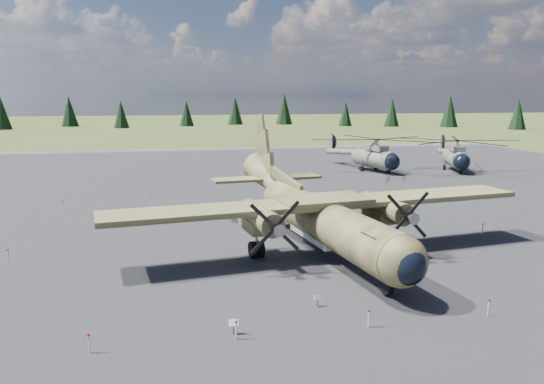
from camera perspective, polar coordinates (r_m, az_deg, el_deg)
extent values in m
plane|color=#4F5A28|center=(36.67, -0.55, -5.94)|extent=(500.00, 500.00, 0.00)
cube|color=#535458|center=(46.21, -2.95, -2.52)|extent=(120.00, 120.00, 0.04)
cylinder|color=#3C4123|center=(34.48, 5.79, -3.18)|extent=(4.98, 17.78, 2.73)
sphere|color=#3C4123|center=(27.07, 13.69, -7.24)|extent=(3.00, 3.00, 2.68)
sphere|color=black|center=(26.65, 14.31, -7.65)|extent=(2.21, 2.21, 1.97)
cube|color=black|center=(28.13, 12.03, -4.94)|extent=(2.14, 1.80, 0.54)
cone|color=#3C4123|center=(44.79, -0.38, 1.35)|extent=(3.52, 7.00, 4.11)
cube|color=#A0A3A6|center=(35.62, 5.10, -4.60)|extent=(2.59, 6.05, 0.49)
cube|color=#35391E|center=(34.67, 5.49, -1.21)|extent=(28.51, 6.94, 0.34)
cube|color=#3C4123|center=(34.63, 5.49, -0.86)|extent=(6.26, 4.24, 0.34)
cylinder|color=#3C4123|center=(32.96, -1.29, -2.72)|extent=(2.11, 5.22, 1.46)
cube|color=#3C4123|center=(33.83, -1.69, -3.49)|extent=(1.88, 3.48, 0.78)
cone|color=gray|center=(30.04, 0.57, -4.02)|extent=(0.85, 0.97, 0.74)
cylinder|color=black|center=(34.27, -1.68, -6.18)|extent=(0.99, 1.18, 1.07)
cylinder|color=#3C4123|center=(36.55, 11.94, -1.64)|extent=(2.11, 5.22, 1.46)
cube|color=#3C4123|center=(37.34, 11.29, -2.36)|extent=(1.88, 3.48, 0.78)
cone|color=gray|center=(33.94, 14.70, -2.68)|extent=(0.85, 0.97, 0.74)
cylinder|color=black|center=(37.74, 11.20, -4.82)|extent=(0.99, 1.18, 1.07)
cube|color=#3C4123|center=(41.25, 1.27, 1.39)|extent=(1.22, 7.35, 1.64)
cube|color=#35391E|center=(45.24, -0.58, 1.50)|extent=(9.57, 3.34, 0.21)
cylinder|color=gray|center=(28.31, 12.31, -8.52)|extent=(0.15, 0.15, 0.88)
cylinder|color=black|center=(28.55, 12.25, -9.87)|extent=(0.46, 0.95, 0.91)
cylinder|color=slate|center=(73.57, 10.98, 3.52)|extent=(4.30, 7.24, 2.38)
sphere|color=black|center=(71.01, 12.75, 3.17)|extent=(2.74, 2.74, 2.19)
sphere|color=slate|center=(76.21, 9.33, 3.80)|extent=(2.74, 2.74, 2.19)
cube|color=slate|center=(73.12, 11.21, 4.67)|extent=(2.45, 3.38, 0.71)
cylinder|color=gray|center=(73.06, 11.23, 5.22)|extent=(0.43, 0.43, 0.95)
cylinder|color=slate|center=(78.98, 7.74, 4.31)|extent=(3.17, 7.99, 1.36)
cube|color=slate|center=(81.74, 6.26, 5.38)|extent=(0.59, 1.33, 2.28)
cylinder|color=black|center=(81.93, 6.45, 5.39)|extent=(0.79, 2.38, 2.47)
cylinder|color=black|center=(71.61, 12.40, 2.17)|extent=(0.45, 0.70, 0.65)
cylinder|color=black|center=(73.81, 9.61, 2.50)|extent=(0.50, 0.81, 0.76)
cylinder|color=gray|center=(73.75, 9.62, 2.89)|extent=(0.17, 0.17, 1.38)
cylinder|color=black|center=(75.43, 11.14, 2.62)|extent=(0.50, 0.81, 0.76)
cylinder|color=gray|center=(75.37, 11.15, 3.00)|extent=(0.17, 0.17, 1.38)
cylinder|color=slate|center=(77.01, 19.16, 3.38)|extent=(4.18, 6.96, 2.28)
sphere|color=black|center=(73.84, 19.73, 3.03)|extent=(2.64, 2.64, 2.10)
sphere|color=slate|center=(80.20, 18.64, 3.67)|extent=(2.64, 2.64, 2.10)
cube|color=slate|center=(76.51, 19.29, 4.43)|extent=(2.37, 3.26, 0.69)
cylinder|color=gray|center=(76.45, 19.32, 4.94)|extent=(0.41, 0.41, 0.91)
cylinder|color=slate|center=(83.49, 18.15, 4.16)|extent=(3.10, 7.66, 1.31)
cube|color=slate|center=(86.73, 17.73, 5.15)|extent=(0.58, 1.28, 2.19)
cylinder|color=black|center=(86.79, 17.93, 5.15)|extent=(0.78, 2.28, 2.38)
cylinder|color=black|center=(74.53, 19.57, 2.11)|extent=(0.43, 0.67, 0.62)
cylinder|color=black|center=(77.96, 18.04, 2.54)|extent=(0.48, 0.78, 0.73)
cylinder|color=gray|center=(77.90, 18.06, 2.89)|extent=(0.16, 0.16, 1.32)
cylinder|color=black|center=(78.52, 19.81, 2.49)|extent=(0.48, 0.78, 0.73)
cylinder|color=gray|center=(78.46, 19.83, 2.84)|extent=(0.16, 0.16, 1.32)
cube|color=gray|center=(23.98, -4.15, -14.36)|extent=(0.09, 0.09, 0.54)
cube|color=silver|center=(23.83, -4.15, -13.84)|extent=(0.47, 0.27, 0.31)
cube|color=gray|center=(26.84, 4.88, -11.62)|extent=(0.10, 0.10, 0.53)
cube|color=silver|center=(26.70, 4.92, -11.15)|extent=(0.46, 0.30, 0.30)
cylinder|color=silver|center=(23.46, -19.07, -15.18)|extent=(0.07, 0.07, 0.80)
cylinder|color=red|center=(23.30, -19.13, -14.29)|extent=(0.12, 0.12, 0.10)
cylinder|color=silver|center=(23.41, -3.85, -14.66)|extent=(0.07, 0.07, 0.80)
cylinder|color=red|center=(23.25, -3.87, -13.76)|extent=(0.12, 0.12, 0.10)
cylinder|color=silver|center=(24.86, 10.36, -13.27)|extent=(0.07, 0.07, 0.80)
cylinder|color=red|center=(24.70, 10.39, -12.42)|extent=(0.12, 0.12, 0.10)
cylinder|color=silver|center=(27.56, 22.25, -11.48)|extent=(0.07, 0.07, 0.80)
cylinder|color=red|center=(27.42, 22.31, -10.70)|extent=(0.12, 0.12, 0.10)
cylinder|color=silver|center=(52.31, -21.62, -1.28)|extent=(0.07, 0.07, 0.80)
cylinder|color=red|center=(52.23, -21.64, -0.85)|extent=(0.12, 0.12, 0.10)
cylinder|color=silver|center=(51.51, -12.82, -0.97)|extent=(0.07, 0.07, 0.80)
cylinder|color=red|center=(51.43, -12.84, -0.53)|extent=(0.12, 0.12, 0.10)
cylinder|color=silver|center=(51.94, -3.97, -0.64)|extent=(0.07, 0.07, 0.80)
cylinder|color=red|center=(51.87, -3.98, -0.21)|extent=(0.12, 0.12, 0.10)
cylinder|color=silver|center=(53.58, 4.53, -0.31)|extent=(0.07, 0.07, 0.80)
cylinder|color=red|center=(53.51, 4.54, 0.11)|extent=(0.12, 0.12, 0.10)
cylinder|color=silver|center=(56.32, 12.37, 0.01)|extent=(0.07, 0.07, 0.80)
cylinder|color=red|center=(56.25, 12.39, 0.41)|extent=(0.12, 0.12, 0.10)
cylinder|color=silver|center=(37.21, -26.50, -6.17)|extent=(0.07, 0.07, 0.80)
cylinder|color=red|center=(37.10, -26.55, -5.58)|extent=(0.12, 0.12, 0.10)
cylinder|color=silver|center=(42.82, 21.71, -3.74)|extent=(0.07, 0.07, 0.80)
cylinder|color=red|center=(42.73, 21.75, -3.22)|extent=(0.12, 0.12, 0.10)
cone|color=black|center=(179.46, 24.94, 7.61)|extent=(5.20, 5.20, 9.28)
cone|color=black|center=(185.86, 18.55, 8.31)|extent=(5.97, 5.97, 10.65)
cone|color=black|center=(183.90, 12.77, 8.38)|extent=(5.30, 5.30, 9.46)
cone|color=black|center=(183.87, 7.91, 8.36)|extent=(4.68, 4.68, 8.35)
cone|color=black|center=(192.60, 1.32, 8.92)|extent=(6.07, 6.07, 10.85)
cone|color=black|center=(191.54, -3.98, 8.72)|extent=(5.47, 5.47, 9.76)
cone|color=black|center=(183.53, -9.18, 8.38)|extent=(4.87, 4.87, 8.69)
cone|color=black|center=(177.02, -15.93, 8.05)|extent=(4.88, 4.88, 8.72)
cone|color=black|center=(191.37, -20.97, 8.11)|extent=(5.63, 5.63, 10.06)
cone|color=black|center=(182.63, -27.09, 7.58)|extent=(5.58, 5.58, 9.96)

